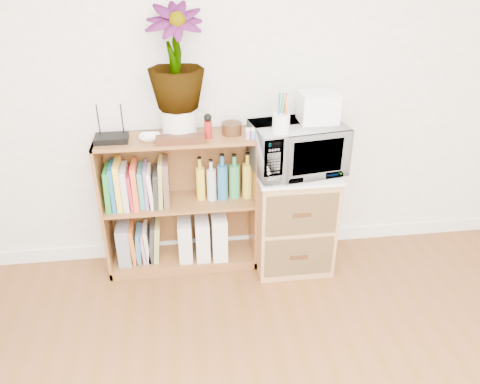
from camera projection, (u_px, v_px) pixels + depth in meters
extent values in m
cube|color=white|center=(231.00, 242.00, 3.46)|extent=(4.00, 0.02, 0.10)
cube|color=brown|center=(180.00, 204.00, 3.10)|extent=(1.00, 0.30, 0.95)
cube|color=#9E7542|center=(292.00, 218.00, 3.18)|extent=(0.50, 0.45, 0.70)
imported|color=silver|center=(297.00, 148.00, 2.92)|extent=(0.61, 0.46, 0.31)
cylinder|color=white|center=(281.00, 123.00, 2.71)|extent=(0.10, 0.10, 0.11)
cube|color=white|center=(318.00, 107.00, 2.86)|extent=(0.23, 0.19, 0.18)
cube|color=black|center=(111.00, 139.00, 2.81)|extent=(0.20, 0.14, 0.04)
imported|color=white|center=(150.00, 138.00, 2.83)|extent=(0.13, 0.13, 0.03)
cylinder|color=silver|center=(179.00, 122.00, 2.86)|extent=(0.21, 0.21, 0.18)
imported|color=#2A6729|center=(175.00, 58.00, 2.68)|extent=(0.33, 0.33, 0.59)
cube|color=#361D0E|center=(180.00, 139.00, 2.78)|extent=(0.29, 0.07, 0.05)
cylinder|color=maroon|center=(208.00, 130.00, 2.84)|extent=(0.05, 0.05, 0.11)
cylinder|color=#351E0E|center=(232.00, 128.00, 2.91)|extent=(0.13, 0.13, 0.07)
cube|color=#CF7392|center=(253.00, 134.00, 2.84)|extent=(0.11, 0.04, 0.06)
cube|color=gray|center=(125.00, 242.00, 3.18)|extent=(0.08, 0.22, 0.28)
cube|color=silver|center=(185.00, 238.00, 3.22)|extent=(0.09, 0.23, 0.29)
cube|color=silver|center=(202.00, 236.00, 3.23)|extent=(0.09, 0.23, 0.29)
cube|color=white|center=(219.00, 233.00, 3.24)|extent=(0.10, 0.25, 0.32)
cube|color=#217C2D|center=(109.00, 186.00, 2.98)|extent=(0.04, 0.20, 0.28)
cube|color=#175E8E|center=(114.00, 185.00, 2.97)|extent=(0.03, 0.20, 0.30)
cube|color=yellow|center=(119.00, 183.00, 2.97)|extent=(0.04, 0.20, 0.31)
cube|color=#BBBCB5|center=(126.00, 185.00, 2.99)|extent=(0.04, 0.20, 0.27)
cube|color=#B31E39|center=(131.00, 188.00, 3.00)|extent=(0.03, 0.20, 0.24)
cube|color=#E75728|center=(136.00, 183.00, 2.99)|extent=(0.03, 0.20, 0.30)
cube|color=teal|center=(142.00, 186.00, 3.00)|extent=(0.03, 0.20, 0.25)
cube|color=slate|center=(147.00, 184.00, 3.00)|extent=(0.03, 0.20, 0.27)
cube|color=#F6DDC0|center=(151.00, 186.00, 3.01)|extent=(0.04, 0.20, 0.25)
cube|color=black|center=(156.00, 186.00, 3.02)|extent=(0.04, 0.20, 0.24)
cube|color=#A89D4D|center=(161.00, 181.00, 3.01)|extent=(0.04, 0.20, 0.31)
cube|color=brown|center=(166.00, 181.00, 3.01)|extent=(0.04, 0.20, 0.30)
cylinder|color=gold|center=(200.00, 180.00, 3.04)|extent=(0.06, 0.06, 0.29)
cylinder|color=silver|center=(211.00, 180.00, 3.05)|extent=(0.06, 0.06, 0.28)
cylinder|color=#22699E|center=(222.00, 177.00, 3.05)|extent=(0.07, 0.07, 0.31)
cylinder|color=#359153|center=(235.00, 178.00, 3.06)|extent=(0.07, 0.07, 0.30)
cylinder|color=gold|center=(247.00, 176.00, 3.07)|extent=(0.07, 0.07, 0.31)
cylinder|color=#A4AFB6|center=(259.00, 179.00, 3.09)|extent=(0.06, 0.06, 0.26)
cube|color=#C95B23|center=(134.00, 242.00, 3.19)|extent=(0.05, 0.19, 0.26)
cube|color=#386A86|center=(139.00, 244.00, 3.21)|extent=(0.05, 0.19, 0.23)
cube|color=#A370A8|center=(144.00, 244.00, 3.21)|extent=(0.03, 0.19, 0.22)
cube|color=beige|center=(148.00, 242.00, 3.21)|extent=(0.04, 0.19, 0.25)
cube|color=#2B2B2B|center=(152.00, 240.00, 3.20)|extent=(0.06, 0.19, 0.28)
cube|color=#9C9548|center=(157.00, 240.00, 3.21)|extent=(0.06, 0.19, 0.27)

